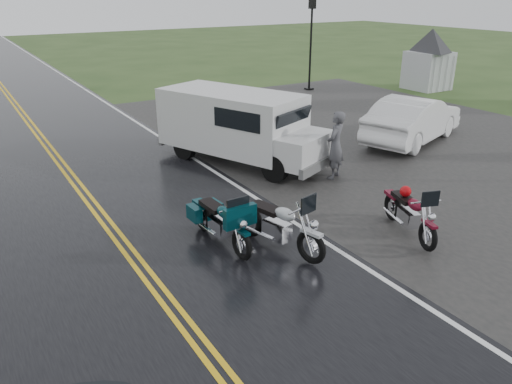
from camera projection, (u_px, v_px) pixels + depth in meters
ground at (178, 317)px, 8.51m from camera, size 120.00×120.00×0.00m
road at (56, 158)px, 16.38m from camera, size 8.00×100.00×0.04m
parking_pad at (408, 145)px, 17.77m from camera, size 14.00×24.00×0.03m
visitor_center at (431, 44)px, 26.74m from camera, size 16.00×10.00×4.80m
motorcycle_red at (429, 225)px, 10.32m from camera, size 1.45×2.31×1.28m
motorcycle_teal at (242, 233)px, 9.96m from camera, size 0.91×2.28×1.33m
motorcycle_silver at (312, 234)px, 9.80m from camera, size 1.41×2.53×1.42m
van_white at (275, 144)px, 13.93m from camera, size 4.22×6.19×2.28m
person_at_van at (335, 146)px, 14.31m from camera, size 0.86×0.77×1.97m
sedan_white at (413, 120)px, 17.84m from camera, size 5.24×3.22×1.63m
lamp_post_far_right at (311, 46)px, 26.44m from camera, size 0.40×0.40×4.69m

